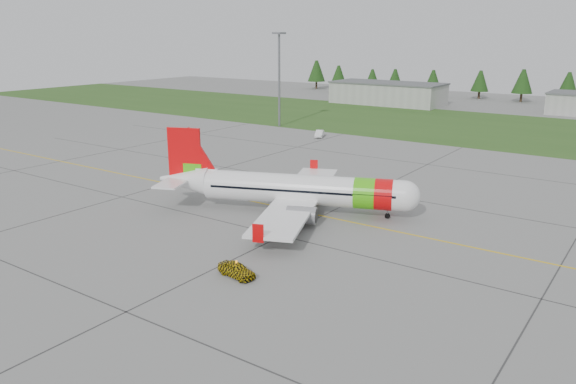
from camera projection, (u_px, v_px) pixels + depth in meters
The scene contains 9 objects.
ground at pixel (209, 218), 63.12m from camera, with size 320.00×320.00×0.00m, color gray.
aircraft at pixel (297, 189), 64.70m from camera, with size 29.58×28.11×9.38m.
follow_me_car at pixel (236, 256), 47.45m from camera, with size 1.49×1.26×3.71m, color gold.
service_van at pixel (320, 127), 112.43m from camera, with size 1.47×1.39×4.21m, color white.
grass_strip at pixel (455, 125), 127.86m from camera, with size 320.00×50.00×0.03m, color #30561E.
taxi_guideline at pixel (253, 201), 69.43m from camera, with size 120.00×0.25×0.02m, color gold.
hangar_west at pixel (388, 94), 165.67m from camera, with size 32.00×14.00×6.00m, color #A8A8A3.
floodlight_mast at pixel (279, 81), 123.82m from camera, with size 0.50×0.50×20.00m, color slate.
treeline at pixel (518, 85), 170.72m from camera, with size 160.00×8.00×10.00m, color #1C3F14, non-canonical shape.
Camera 1 is at (41.56, -44.11, 19.97)m, focal length 35.00 mm.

